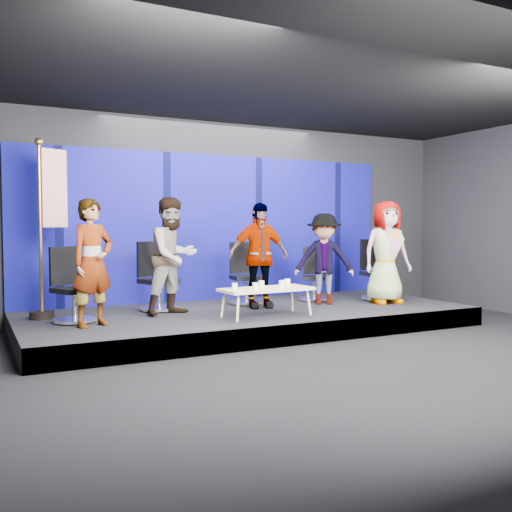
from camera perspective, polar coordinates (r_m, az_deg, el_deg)
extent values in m
plane|color=black|center=(7.05, 8.62, -10.34)|extent=(10.00, 10.00, 0.00)
cube|color=black|center=(10.37, -4.32, 3.69)|extent=(10.00, 0.02, 3.50)
cube|color=black|center=(7.11, 8.85, 18.27)|extent=(10.00, 8.00, 0.02)
cube|color=black|center=(9.13, -0.62, -6.28)|extent=(7.00, 3.00, 0.30)
cube|color=#080961|center=(10.33, -4.21, 2.87)|extent=(7.00, 0.08, 2.60)
cylinder|color=silver|center=(8.25, -17.68, -6.17)|extent=(0.78, 0.78, 0.06)
cylinder|color=silver|center=(8.21, -17.70, -4.62)|extent=(0.07, 0.07, 0.39)
cube|color=black|center=(8.19, -17.73, -3.26)|extent=(0.63, 0.63, 0.07)
cube|color=black|center=(8.36, -18.68, -0.94)|extent=(0.41, 0.23, 0.54)
imported|color=black|center=(7.78, -16.05, -0.65)|extent=(0.73, 0.63, 1.69)
cylinder|color=silver|center=(9.08, -9.67, -5.23)|extent=(0.78, 0.78, 0.06)
cylinder|color=silver|center=(9.04, -9.68, -3.76)|extent=(0.07, 0.07, 0.41)
cube|color=black|center=(9.02, -9.70, -2.48)|extent=(0.62, 0.62, 0.07)
cube|color=black|center=(9.19, -10.62, -0.30)|extent=(0.44, 0.20, 0.56)
imported|color=black|center=(8.60, -8.30, -0.01)|extent=(1.02, 0.91, 1.75)
cylinder|color=silver|center=(9.69, -0.97, -4.67)|extent=(0.66, 0.66, 0.06)
cylinder|color=silver|center=(9.66, -0.97, -3.34)|extent=(0.07, 0.07, 0.39)
cube|color=black|center=(9.64, -0.97, -2.17)|extent=(0.53, 0.53, 0.07)
cube|color=black|center=(9.84, -1.41, -0.17)|extent=(0.44, 0.10, 0.54)
imported|color=black|center=(9.21, 0.26, 0.06)|extent=(1.04, 0.54, 1.70)
cylinder|color=silver|center=(10.19, 5.81, -4.32)|extent=(0.74, 0.74, 0.05)
cylinder|color=silver|center=(10.17, 5.81, -3.18)|extent=(0.06, 0.06, 0.36)
cube|color=black|center=(10.15, 5.82, -2.18)|extent=(0.59, 0.59, 0.06)
cube|color=black|center=(10.34, 5.82, -0.45)|extent=(0.35, 0.25, 0.49)
imported|color=black|center=(9.71, 6.82, -0.30)|extent=(1.14, 1.02, 1.54)
cylinder|color=silver|center=(10.49, 12.08, -4.14)|extent=(0.69, 0.69, 0.06)
cylinder|color=silver|center=(10.46, 12.10, -2.87)|extent=(0.07, 0.07, 0.41)
cube|color=black|center=(10.44, 12.11, -1.76)|extent=(0.55, 0.55, 0.07)
cube|color=black|center=(10.63, 11.46, 0.14)|extent=(0.45, 0.12, 0.56)
imported|color=black|center=(9.99, 12.90, 0.37)|extent=(0.93, 0.68, 1.76)
cube|color=tan|center=(8.36, 1.05, -3.34)|extent=(1.39, 0.65, 0.04)
cylinder|color=tan|center=(7.90, -1.84, -5.25)|extent=(0.04, 0.04, 0.38)
cylinder|color=tan|center=(8.30, -3.32, -4.86)|extent=(0.04, 0.04, 0.38)
cylinder|color=tan|center=(8.52, 5.30, -4.65)|extent=(0.04, 0.04, 0.38)
cylinder|color=tan|center=(8.89, 3.62, -4.33)|extent=(0.04, 0.04, 0.38)
cylinder|color=silver|center=(8.10, -2.16, -3.06)|extent=(0.08, 0.08, 0.09)
cylinder|color=silver|center=(8.13, -0.06, -3.03)|extent=(0.08, 0.08, 0.10)
cylinder|color=silver|center=(8.44, 0.55, -2.81)|extent=(0.08, 0.08, 0.10)
cylinder|color=silver|center=(8.40, 2.62, -2.81)|extent=(0.09, 0.09, 0.11)
cylinder|color=silver|center=(8.65, 3.15, -2.65)|extent=(0.09, 0.09, 0.10)
cylinder|color=black|center=(8.74, -20.61, -5.54)|extent=(0.34, 0.34, 0.11)
cylinder|color=#B48D39|center=(8.65, -20.76, 2.53)|extent=(0.05, 0.05, 2.35)
sphere|color=#B48D39|center=(8.73, -20.92, 10.62)|extent=(0.12, 0.12, 0.12)
cube|color=#AE131F|center=(8.77, -19.58, 6.40)|extent=(0.39, 0.24, 1.12)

